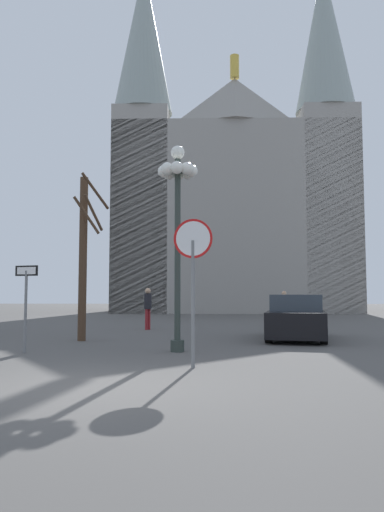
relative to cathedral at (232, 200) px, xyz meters
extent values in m
plane|color=#514F4C|center=(-3.98, -32.12, -9.27)|extent=(120.00, 120.00, 0.00)
cube|color=gray|center=(-0.02, 1.01, -2.01)|extent=(18.84, 12.02, 14.51)
pyramid|color=gray|center=(0.06, -3.85, 7.00)|extent=(6.56, 2.11, 3.50)
cylinder|color=gold|center=(0.06, -3.85, 9.65)|extent=(0.70, 0.70, 1.80)
cube|color=gray|center=(-7.16, -2.86, -1.42)|extent=(4.29, 4.29, 15.68)
cone|color=gray|center=(-7.16, -2.86, 12.65)|extent=(4.65, 4.65, 12.47)
cube|color=gray|center=(7.26, -2.61, -1.42)|extent=(4.29, 4.29, 15.68)
cone|color=gray|center=(7.26, -2.61, 12.65)|extent=(4.65, 4.65, 12.47)
cylinder|color=slate|center=(-2.24, -29.97, -7.96)|extent=(0.08, 0.08, 2.61)
cylinder|color=red|center=(-2.24, -29.97, -6.61)|extent=(0.82, 0.19, 0.82)
cylinder|color=white|center=(-2.24, -29.99, -6.61)|extent=(0.71, 0.13, 0.72)
cylinder|color=slate|center=(-6.62, -27.68, -8.22)|extent=(0.07, 0.07, 2.10)
cube|color=black|center=(-6.62, -27.68, -7.17)|extent=(0.66, 0.24, 0.27)
cube|color=white|center=(-6.62, -27.69, -7.17)|extent=(0.55, 0.19, 0.19)
cylinder|color=#2D3833|center=(-2.75, -27.27, -6.72)|extent=(0.16, 0.16, 5.09)
cylinder|color=#2D3833|center=(-2.75, -27.27, -9.12)|extent=(0.36, 0.36, 0.30)
sphere|color=white|center=(-2.75, -27.27, -3.99)|extent=(0.37, 0.37, 0.37)
sphere|color=white|center=(-2.38, -27.27, -4.49)|extent=(0.34, 0.34, 0.34)
cylinder|color=#2D3833|center=(-2.56, -27.27, -4.49)|extent=(0.05, 0.37, 0.05)
sphere|color=white|center=(-2.49, -27.01, -4.49)|extent=(0.34, 0.34, 0.34)
cylinder|color=#2D3833|center=(-2.62, -27.14, -4.49)|extent=(0.30, 0.30, 0.05)
sphere|color=white|center=(-2.75, -26.91, -4.49)|extent=(0.34, 0.34, 0.34)
cylinder|color=#2D3833|center=(-2.75, -27.09, -4.49)|extent=(0.37, 0.05, 0.05)
sphere|color=white|center=(-3.01, -27.01, -4.49)|extent=(0.34, 0.34, 0.34)
cylinder|color=#2D3833|center=(-2.88, -27.14, -4.49)|extent=(0.30, 0.30, 0.05)
sphere|color=white|center=(-3.11, -27.27, -4.49)|extent=(0.34, 0.34, 0.34)
cylinder|color=#2D3833|center=(-2.93, -27.27, -4.49)|extent=(0.05, 0.37, 0.05)
sphere|color=white|center=(-3.01, -27.53, -4.49)|extent=(0.34, 0.34, 0.34)
cylinder|color=#2D3833|center=(-2.88, -27.40, -4.49)|extent=(0.30, 0.30, 0.05)
sphere|color=white|center=(-2.75, -27.64, -4.49)|extent=(0.34, 0.34, 0.34)
cylinder|color=#2D3833|center=(-2.75, -27.46, -4.49)|extent=(0.37, 0.05, 0.05)
sphere|color=white|center=(-2.49, -27.53, -4.49)|extent=(0.34, 0.34, 0.34)
cylinder|color=#2D3833|center=(-2.62, -27.40, -4.49)|extent=(0.30, 0.30, 0.05)
cylinder|color=#473323|center=(-5.99, -24.56, -6.62)|extent=(0.26, 0.26, 5.29)
cylinder|color=#473323|center=(-5.62, -24.75, -5.17)|extent=(0.50, 0.84, 1.09)
cylinder|color=#473323|center=(-5.80, -24.92, -5.28)|extent=(0.82, 0.49, 1.18)
cylinder|color=#473323|center=(-5.54, -24.87, -4.50)|extent=(0.74, 1.00, 1.03)
cube|color=black|center=(0.96, -23.79, -8.72)|extent=(2.55, 4.40, 0.79)
cube|color=#333D47|center=(1.00, -23.59, -8.06)|extent=(2.03, 2.58, 0.53)
cylinder|color=black|center=(1.49, -25.32, -8.95)|extent=(0.34, 0.67, 0.64)
cylinder|color=black|center=(-0.10, -25.01, -8.95)|extent=(0.34, 0.67, 0.64)
cylinder|color=black|center=(2.02, -22.56, -8.95)|extent=(0.34, 0.67, 0.64)
cylinder|color=black|center=(0.43, -22.25, -8.95)|extent=(0.34, 0.67, 0.64)
cylinder|color=maroon|center=(-4.53, -19.86, -8.84)|extent=(0.12, 0.12, 0.85)
cylinder|color=maroon|center=(-4.44, -19.73, -8.84)|extent=(0.12, 0.12, 0.85)
cylinder|color=black|center=(-4.48, -19.79, -8.09)|extent=(0.32, 0.32, 0.64)
sphere|color=tan|center=(-4.48, -19.79, -7.66)|extent=(0.23, 0.23, 0.23)
cylinder|color=#594C47|center=(1.53, -18.03, -8.87)|extent=(0.12, 0.12, 0.80)
cylinder|color=#594C47|center=(1.37, -18.01, -8.87)|extent=(0.12, 0.12, 0.80)
cylinder|color=#33663F|center=(1.45, -18.02, -8.17)|extent=(0.32, 0.32, 0.60)
sphere|color=tan|center=(1.45, -18.02, -7.76)|extent=(0.22, 0.22, 0.22)
camera|label=1|loc=(-1.90, -39.95, -7.74)|focal=33.90mm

